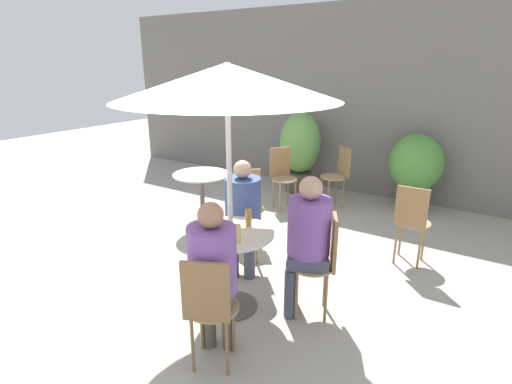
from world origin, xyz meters
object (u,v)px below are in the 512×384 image
beer_glass_0 (237,234)px  beer_glass_2 (209,218)px  bistro_chair_3 (412,218)px  umbrella (227,83)px  bistro_chair_1 (323,257)px  seated_person_0 (213,269)px  cafe_table_far (202,189)px  bistro_chair_0 (209,304)px  potted_plant_1 (415,167)px  cafe_table_near (231,253)px  seated_person_1 (307,235)px  bistro_chair_2 (245,218)px  bistro_chair_4 (248,200)px  seated_person_2 (243,208)px  beer_glass_1 (248,218)px  bistro_chair_6 (339,171)px  bistro_chair_5 (282,172)px  potted_plant_0 (300,148)px

beer_glass_0 → beer_glass_2: bearing=165.0°
bistro_chair_3 → umbrella: size_ratio=0.43×
bistro_chair_1 → seated_person_0: 1.04m
bistro_chair_3 → beer_glass_0: size_ratio=6.09×
cafe_table_far → bistro_chair_0: 2.67m
seated_person_0 → umbrella: (-0.28, 0.58, 1.23)m
bistro_chair_3 → potted_plant_1: potted_plant_1 is taller
cafe_table_near → seated_person_1: size_ratio=0.59×
bistro_chair_3 → bistro_chair_1: bearing=71.0°
bistro_chair_0 → bistro_chair_2: size_ratio=1.00×
cafe_table_far → cafe_table_near: bearing=-42.3°
bistro_chair_4 → seated_person_2: size_ratio=0.75×
bistro_chair_4 → seated_person_0: bearing=-100.6°
cafe_table_near → beer_glass_1: bearing=75.5°
bistro_chair_1 → bistro_chair_6: size_ratio=1.00×
bistro_chair_0 → beer_glass_1: bearing=-97.9°
bistro_chair_6 → umbrella: bearing=-44.5°
cafe_table_near → bistro_chair_5: bistro_chair_5 is taller
bistro_chair_4 → umbrella: (0.63, -1.20, 1.41)m
cafe_table_near → cafe_table_far: size_ratio=1.01×
seated_person_0 → potted_plant_1: 4.06m
cafe_table_near → bistro_chair_1: 0.79m
bistro_chair_0 → cafe_table_near: bearing=-90.0°
beer_glass_1 → umbrella: umbrella is taller
bistro_chair_5 → potted_plant_0: (-0.14, 0.85, 0.20)m
cafe_table_far → bistro_chair_0: bearing=-48.7°
potted_plant_0 → bistro_chair_6: bearing=-21.9°
bistro_chair_3 → cafe_table_far: bearing=7.0°
cafe_table_near → umbrella: umbrella is taller
seated_person_1 → potted_plant_0: bearing=-177.7°
bistro_chair_3 → umbrella: (-1.13, -1.66, 1.41)m
bistro_chair_3 → bistro_chair_4: bearing=13.5°
seated_person_0 → seated_person_1: (0.30, 0.86, 0.01)m
bistro_chair_1 → beer_glass_0: bistro_chair_1 is taller
bistro_chair_1 → bistro_chair_6: bearing=173.6°
bistro_chair_6 → seated_person_0: seated_person_0 is taller
beer_glass_2 → potted_plant_0: (-0.84, 3.38, -0.07)m
bistro_chair_1 → potted_plant_1: bearing=153.3°
seated_person_2 → seated_person_1: bearing=-44.9°
potted_plant_0 → umbrella: size_ratio=0.63×
bistro_chair_0 → bistro_chair_1: size_ratio=1.00×
bistro_chair_5 → seated_person_0: seated_person_0 is taller
bistro_chair_2 → seated_person_0: 1.45m
cafe_table_near → potted_plant_0: bearing=107.2°
bistro_chair_3 → potted_plant_1: bearing=-80.0°
beer_glass_2 → bistro_chair_1: bearing=22.0°
cafe_table_far → beer_glass_0: 2.14m
bistro_chair_3 → bistro_chair_6: 1.92m
cafe_table_far → beer_glass_1: (1.47, -1.09, 0.28)m
bistro_chair_6 → beer_glass_0: size_ratio=6.09×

